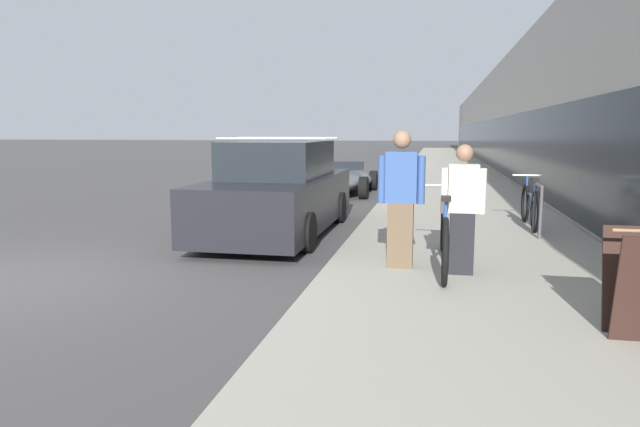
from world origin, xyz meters
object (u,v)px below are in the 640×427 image
object	(u,v)px
parked_sedan_curbside	(279,192)
vintage_roadster_curbside	(340,180)
tandem_bicycle	(444,234)
bike_rack_hoop	(538,204)
cruiser_bike_nearest	(530,206)
person_rider	(463,209)
person_bystander	(401,199)

from	to	relation	value
parked_sedan_curbside	vintage_roadster_curbside	world-z (taller)	parked_sedan_curbside
tandem_bicycle	bike_rack_hoop	bearing A→B (deg)	58.50
tandem_bicycle	cruiser_bike_nearest	bearing A→B (deg)	65.34
tandem_bicycle	bike_rack_hoop	distance (m)	2.89
tandem_bicycle	person_rider	distance (m)	0.53
vintage_roadster_curbside	person_bystander	bearing A→B (deg)	-76.02
person_bystander	vintage_roadster_curbside	size ratio (longest dim) A/B	0.41
tandem_bicycle	vintage_roadster_curbside	size ratio (longest dim) A/B	0.65
person_bystander	vintage_roadster_curbside	bearing A→B (deg)	103.98
bike_rack_hoop	parked_sedan_curbside	world-z (taller)	parked_sedan_curbside
bike_rack_hoop	cruiser_bike_nearest	bearing A→B (deg)	89.10
person_bystander	person_rider	bearing A→B (deg)	-14.37
person_bystander	cruiser_bike_nearest	distance (m)	4.05
person_bystander	bike_rack_hoop	xyz separation A→B (m)	(2.04, 2.61, -0.34)
cruiser_bike_nearest	vintage_roadster_curbside	distance (m)	7.14
parked_sedan_curbside	person_rider	bearing A→B (deg)	-42.07
person_rider	person_bystander	bearing A→B (deg)	165.63
person_bystander	parked_sedan_curbside	xyz separation A→B (m)	(-2.25, 2.50, -0.22)
parked_sedan_curbside	person_bystander	bearing A→B (deg)	-48.06
vintage_roadster_curbside	bike_rack_hoop	bearing A→B (deg)	-56.54
person_rider	vintage_roadster_curbside	xyz separation A→B (m)	(-3.01, 9.32, -0.48)
cruiser_bike_nearest	vintage_roadster_curbside	size ratio (longest dim) A/B	0.45
person_rider	cruiser_bike_nearest	distance (m)	3.90
person_rider	vintage_roadster_curbside	bearing A→B (deg)	107.87
tandem_bicycle	cruiser_bike_nearest	distance (m)	3.64
person_rider	bike_rack_hoop	xyz separation A→B (m)	(1.31, 2.79, -0.25)
person_rider	tandem_bicycle	bearing A→B (deg)	120.80
person_bystander	parked_sedan_curbside	world-z (taller)	person_bystander
bike_rack_hoop	vintage_roadster_curbside	bearing A→B (deg)	123.46
tandem_bicycle	bike_rack_hoop	xyz separation A→B (m)	(1.51, 2.46, 0.11)
person_rider	person_bystander	size ratio (longest dim) A/B	0.90
bike_rack_hoop	parked_sedan_curbside	size ratio (longest dim) A/B	0.18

